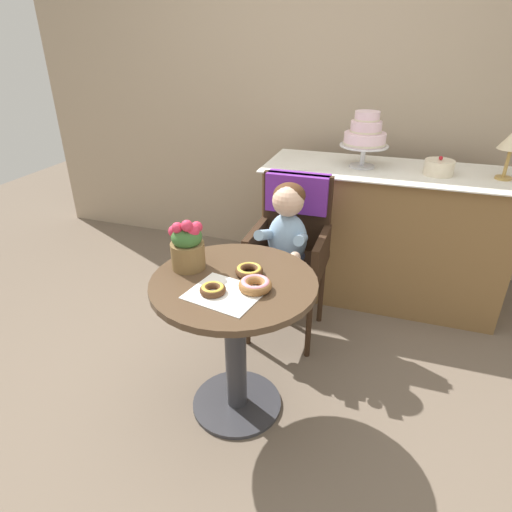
{
  "coord_description": "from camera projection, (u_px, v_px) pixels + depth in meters",
  "views": [
    {
      "loc": [
        0.6,
        -1.49,
        1.66
      ],
      "look_at": [
        0.05,
        0.15,
        0.77
      ],
      "focal_mm": 30.52,
      "sensor_mm": 36.0,
      "label": 1
    }
  ],
  "objects": [
    {
      "name": "display_counter",
      "position": [
        381.0,
        234.0,
        2.91
      ],
      "size": [
        1.56,
        0.62,
        0.9
      ],
      "color": "olive",
      "rests_on": "ground"
    },
    {
      "name": "round_layer_cake",
      "position": [
        439.0,
        167.0,
        2.59
      ],
      "size": [
        0.17,
        0.17,
        0.11
      ],
      "color": "beige",
      "rests_on": "display_counter"
    },
    {
      "name": "tiered_cake_stand",
      "position": [
        365.0,
        135.0,
        2.67
      ],
      "size": [
        0.3,
        0.3,
        0.34
      ],
      "color": "silver",
      "rests_on": "display_counter"
    },
    {
      "name": "seated_child",
      "position": [
        286.0,
        236.0,
        2.35
      ],
      "size": [
        0.27,
        0.32,
        0.73
      ],
      "color": "#8CADCC",
      "rests_on": "ground"
    },
    {
      "name": "paper_napkin",
      "position": [
        225.0,
        294.0,
        1.75
      ],
      "size": [
        0.32,
        0.29,
        0.0
      ],
      "primitive_type": "cube",
      "rotation": [
        0.0,
        0.0,
        -0.2
      ],
      "color": "white",
      "rests_on": "cafe_table"
    },
    {
      "name": "wicker_chair",
      "position": [
        292.0,
        231.0,
        2.5
      ],
      "size": [
        0.42,
        0.45,
        0.95
      ],
      "rotation": [
        0.0,
        0.0,
        -0.04
      ],
      "color": "#332114",
      "rests_on": "ground"
    },
    {
      "name": "donut_mid",
      "position": [
        249.0,
        270.0,
        1.89
      ],
      "size": [
        0.12,
        0.12,
        0.04
      ],
      "color": "#4C2D19",
      "rests_on": "cafe_table"
    },
    {
      "name": "cafe_table",
      "position": [
        235.0,
        321.0,
        1.95
      ],
      "size": [
        0.72,
        0.72,
        0.72
      ],
      "color": "#4C3826",
      "rests_on": "ground"
    },
    {
      "name": "ground_plane",
      "position": [
        237.0,
        404.0,
        2.18
      ],
      "size": [
        8.0,
        8.0,
        0.0
      ],
      "primitive_type": "plane",
      "color": "#6B5B4C"
    },
    {
      "name": "donut_side",
      "position": [
        213.0,
        289.0,
        1.75
      ],
      "size": [
        0.11,
        0.11,
        0.03
      ],
      "color": "#4C2D19",
      "rests_on": "cafe_table"
    },
    {
      "name": "donut_front",
      "position": [
        255.0,
        285.0,
        1.77
      ],
      "size": [
        0.14,
        0.14,
        0.05
      ],
      "color": "#936033",
      "rests_on": "cafe_table"
    },
    {
      "name": "flower_vase",
      "position": [
        187.0,
        245.0,
        1.9
      ],
      "size": [
        0.16,
        0.15,
        0.24
      ],
      "color": "brown",
      "rests_on": "cafe_table"
    },
    {
      "name": "back_wall",
      "position": [
        324.0,
        81.0,
        3.12
      ],
      "size": [
        4.8,
        0.1,
        2.7
      ],
      "primitive_type": "cube",
      "color": "tan",
      "rests_on": "ground"
    }
  ]
}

